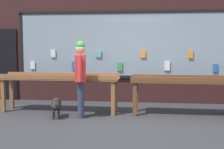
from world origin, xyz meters
TOP-DOWN VIEW (x-y plane):
  - ground_plane at (0.00, 0.00)m, footprint 40.00×40.00m
  - shopfront_facade at (-0.06, 2.39)m, footprint 8.53×0.29m
  - display_table_left at (-1.60, 0.82)m, footprint 2.91×0.66m
  - display_table_right at (1.60, 0.83)m, footprint 2.91×0.71m
  - person_browsing at (-0.95, 0.28)m, footprint 0.29×0.67m
  - small_dog at (-1.48, 0.15)m, footprint 0.29×0.57m

SIDE VIEW (x-z plane):
  - ground_plane at x=0.00m, z-range 0.00..0.00m
  - small_dog at x=-1.48m, z-range 0.08..0.52m
  - display_table_right at x=1.60m, z-range 0.29..1.20m
  - display_table_left at x=-1.60m, z-range 0.29..1.23m
  - person_browsing at x=-0.95m, z-range 0.15..1.87m
  - shopfront_facade at x=-0.06m, z-range -0.01..3.24m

